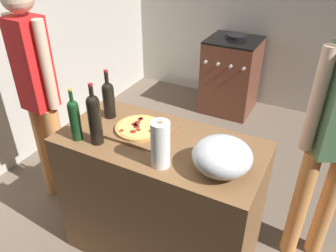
{
  "coord_description": "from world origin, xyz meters",
  "views": [
    {
      "loc": [
        0.68,
        -0.88,
        2.05
      ],
      "look_at": [
        -0.12,
        0.65,
        0.98
      ],
      "focal_mm": 35.88,
      "sensor_mm": 36.0,
      "label": 1
    }
  ],
  "objects_px": {
    "wine_bottle_amber": "(75,118)",
    "person_in_stripes": "(38,89)",
    "pizza": "(139,128)",
    "person_in_red": "(336,132)",
    "wine_bottle_clear": "(108,98)",
    "stove": "(231,75)",
    "mixing_bowl": "(222,156)",
    "wine_bottle_green": "(95,118)",
    "paper_towel_roll": "(160,144)"
  },
  "relations": [
    {
      "from": "pizza",
      "to": "person_in_red",
      "type": "relative_size",
      "value": 0.17
    },
    {
      "from": "pizza",
      "to": "mixing_bowl",
      "type": "xyz_separation_m",
      "value": [
        0.57,
        -0.12,
        0.06
      ]
    },
    {
      "from": "wine_bottle_clear",
      "to": "person_in_stripes",
      "type": "relative_size",
      "value": 0.19
    },
    {
      "from": "pizza",
      "to": "person_in_red",
      "type": "bearing_deg",
      "value": 21.44
    },
    {
      "from": "mixing_bowl",
      "to": "wine_bottle_clear",
      "type": "height_order",
      "value": "wine_bottle_clear"
    },
    {
      "from": "wine_bottle_green",
      "to": "wine_bottle_amber",
      "type": "distance_m",
      "value": 0.13
    },
    {
      "from": "wine_bottle_clear",
      "to": "stove",
      "type": "relative_size",
      "value": 0.35
    },
    {
      "from": "wine_bottle_green",
      "to": "pizza",
      "type": "bearing_deg",
      "value": 53.18
    },
    {
      "from": "person_in_red",
      "to": "wine_bottle_amber",
      "type": "bearing_deg",
      "value": -154.27
    },
    {
      "from": "pizza",
      "to": "person_in_red",
      "type": "xyz_separation_m",
      "value": [
        1.07,
        0.42,
        0.05
      ]
    },
    {
      "from": "pizza",
      "to": "wine_bottle_amber",
      "type": "xyz_separation_m",
      "value": [
        -0.29,
        -0.23,
        0.11
      ]
    },
    {
      "from": "wine_bottle_clear",
      "to": "person_in_stripes",
      "type": "bearing_deg",
      "value": -177.68
    },
    {
      "from": "mixing_bowl",
      "to": "stove",
      "type": "distance_m",
      "value": 2.51
    },
    {
      "from": "paper_towel_roll",
      "to": "mixing_bowl",
      "type": "bearing_deg",
      "value": 18.04
    },
    {
      "from": "pizza",
      "to": "stove",
      "type": "height_order",
      "value": "pizza"
    },
    {
      "from": "paper_towel_roll",
      "to": "person_in_red",
      "type": "bearing_deg",
      "value": 38.94
    },
    {
      "from": "wine_bottle_green",
      "to": "mixing_bowl",
      "type": "bearing_deg",
      "value": 6.64
    },
    {
      "from": "pizza",
      "to": "wine_bottle_green",
      "type": "height_order",
      "value": "wine_bottle_green"
    },
    {
      "from": "stove",
      "to": "person_in_stripes",
      "type": "distance_m",
      "value": 2.37
    },
    {
      "from": "pizza",
      "to": "stove",
      "type": "distance_m",
      "value": 2.28
    },
    {
      "from": "mixing_bowl",
      "to": "paper_towel_roll",
      "type": "relative_size",
      "value": 1.17
    },
    {
      "from": "stove",
      "to": "person_in_red",
      "type": "distance_m",
      "value": 2.22
    },
    {
      "from": "wine_bottle_clear",
      "to": "person_in_red",
      "type": "relative_size",
      "value": 0.19
    },
    {
      "from": "wine_bottle_clear",
      "to": "wine_bottle_amber",
      "type": "xyz_separation_m",
      "value": [
        -0.01,
        -0.31,
        0.0
      ]
    },
    {
      "from": "mixing_bowl",
      "to": "wine_bottle_amber",
      "type": "bearing_deg",
      "value": -172.82
    },
    {
      "from": "pizza",
      "to": "stove",
      "type": "relative_size",
      "value": 0.31
    },
    {
      "from": "paper_towel_roll",
      "to": "wine_bottle_clear",
      "type": "xyz_separation_m",
      "value": [
        -0.54,
        0.3,
        0.01
      ]
    },
    {
      "from": "wine_bottle_amber",
      "to": "person_in_stripes",
      "type": "distance_m",
      "value": 0.66
    },
    {
      "from": "paper_towel_roll",
      "to": "wine_bottle_green",
      "type": "xyz_separation_m",
      "value": [
        -0.43,
        0.01,
        0.04
      ]
    },
    {
      "from": "mixing_bowl",
      "to": "wine_bottle_amber",
      "type": "height_order",
      "value": "wine_bottle_amber"
    },
    {
      "from": "wine_bottle_clear",
      "to": "person_in_red",
      "type": "bearing_deg",
      "value": 14.5
    },
    {
      "from": "stove",
      "to": "person_in_red",
      "type": "height_order",
      "value": "person_in_red"
    },
    {
      "from": "stove",
      "to": "person_in_red",
      "type": "xyz_separation_m",
      "value": [
        1.18,
        -1.8,
        0.56
      ]
    },
    {
      "from": "pizza",
      "to": "wine_bottle_green",
      "type": "distance_m",
      "value": 0.3
    },
    {
      "from": "paper_towel_roll",
      "to": "stove",
      "type": "relative_size",
      "value": 0.28
    },
    {
      "from": "wine_bottle_amber",
      "to": "person_in_stripes",
      "type": "xyz_separation_m",
      "value": [
        -0.6,
        0.28,
        -0.06
      ]
    },
    {
      "from": "paper_towel_roll",
      "to": "person_in_red",
      "type": "relative_size",
      "value": 0.15
    },
    {
      "from": "mixing_bowl",
      "to": "wine_bottle_green",
      "type": "bearing_deg",
      "value": -173.36
    },
    {
      "from": "wine_bottle_clear",
      "to": "person_in_red",
      "type": "distance_m",
      "value": 1.38
    },
    {
      "from": "wine_bottle_clear",
      "to": "paper_towel_roll",
      "type": "bearing_deg",
      "value": -28.54
    },
    {
      "from": "wine_bottle_amber",
      "to": "pizza",
      "type": "bearing_deg",
      "value": 39.15
    },
    {
      "from": "paper_towel_roll",
      "to": "wine_bottle_green",
      "type": "height_order",
      "value": "wine_bottle_green"
    },
    {
      "from": "paper_towel_roll",
      "to": "wine_bottle_amber",
      "type": "distance_m",
      "value": 0.56
    },
    {
      "from": "pizza",
      "to": "person_in_red",
      "type": "height_order",
      "value": "person_in_red"
    },
    {
      "from": "wine_bottle_green",
      "to": "stove",
      "type": "bearing_deg",
      "value": 88.9
    },
    {
      "from": "mixing_bowl",
      "to": "wine_bottle_clear",
      "type": "xyz_separation_m",
      "value": [
        -0.84,
        0.2,
        0.04
      ]
    },
    {
      "from": "person_in_stripes",
      "to": "pizza",
      "type": "bearing_deg",
      "value": -3.09
    },
    {
      "from": "mixing_bowl",
      "to": "person_in_red",
      "type": "relative_size",
      "value": 0.18
    },
    {
      "from": "mixing_bowl",
      "to": "stove",
      "type": "relative_size",
      "value": 0.33
    },
    {
      "from": "paper_towel_roll",
      "to": "person_in_stripes",
      "type": "bearing_deg",
      "value": 166.83
    }
  ]
}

